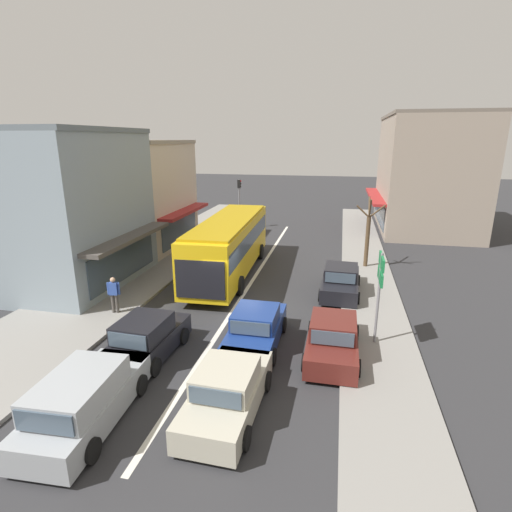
# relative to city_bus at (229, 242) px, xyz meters

# --- Properties ---
(ground_plane) EXTENTS (140.00, 140.00, 0.00)m
(ground_plane) POSITION_rel_city_bus_xyz_m (1.52, -4.44, -1.88)
(ground_plane) COLOR #2D2D30
(lane_centre_line) EXTENTS (0.20, 28.00, 0.01)m
(lane_centre_line) POSITION_rel_city_bus_xyz_m (1.52, -0.44, -1.88)
(lane_centre_line) COLOR silver
(lane_centre_line) RESTS_ON ground
(sidewalk_left) EXTENTS (5.20, 44.00, 0.14)m
(sidewalk_left) POSITION_rel_city_bus_xyz_m (-5.28, 1.56, -1.81)
(sidewalk_left) COLOR gray
(sidewalk_left) RESTS_ON ground
(kerb_right) EXTENTS (2.80, 44.00, 0.12)m
(kerb_right) POSITION_rel_city_bus_xyz_m (7.72, 1.56, -1.82)
(kerb_right) COLOR gray
(kerb_right) RESTS_ON ground
(shopfront_corner_near) EXTENTS (8.89, 7.73, 8.03)m
(shopfront_corner_near) POSITION_rel_city_bus_xyz_m (-8.66, -3.16, 2.13)
(shopfront_corner_near) COLOR #84939E
(shopfront_corner_near) RESTS_ON ground
(shopfront_mid_block) EXTENTS (8.67, 7.37, 7.42)m
(shopfront_mid_block) POSITION_rel_city_bus_xyz_m (-8.66, 4.60, 1.82)
(shopfront_mid_block) COLOR beige
(shopfront_mid_block) RESTS_ON ground
(building_right_far) EXTENTS (8.27, 11.63, 9.44)m
(building_right_far) POSITION_rel_city_bus_xyz_m (13.00, 15.22, 2.83)
(building_right_far) COLOR gray
(building_right_far) RESTS_ON ground
(city_bus) EXTENTS (3.01, 10.94, 3.23)m
(city_bus) POSITION_rel_city_bus_xyz_m (0.00, 0.00, 0.00)
(city_bus) COLOR yellow
(city_bus) RESTS_ON ground
(hatchback_queue_far_back) EXTENTS (1.96, 3.78, 1.54)m
(hatchback_queue_far_back) POSITION_rel_city_bus_xyz_m (-0.40, -9.36, -1.17)
(hatchback_queue_far_back) COLOR black
(hatchback_queue_far_back) RESTS_ON ground
(sedan_behind_bus_near) EXTENTS (1.91, 4.21, 1.47)m
(sedan_behind_bus_near) POSITION_rel_city_bus_xyz_m (3.19, -7.75, -1.22)
(sedan_behind_bus_near) COLOR navy
(sedan_behind_bus_near) RESTS_ON ground
(sedan_queue_gap_filler) EXTENTS (1.99, 4.25, 1.47)m
(sedan_queue_gap_filler) POSITION_rel_city_bus_xyz_m (3.20, -11.70, -1.22)
(sedan_queue_gap_filler) COLOR #B7B29E
(sedan_queue_gap_filler) RESTS_ON ground
(wagon_adjacent_lane_lead) EXTENTS (2.09, 4.58, 1.58)m
(wagon_adjacent_lane_lead) POSITION_rel_city_bus_xyz_m (-0.42, -12.93, -1.14)
(wagon_adjacent_lane_lead) COLOR #9EA3A8
(wagon_adjacent_lane_lead) RESTS_ON ground
(parked_sedan_kerb_front) EXTENTS (1.92, 4.21, 1.47)m
(parked_sedan_kerb_front) POSITION_rel_city_bus_xyz_m (6.01, -7.90, -1.22)
(parked_sedan_kerb_front) COLOR #561E19
(parked_sedan_kerb_front) RESTS_ON ground
(parked_sedan_kerb_second) EXTENTS (2.02, 4.27, 1.47)m
(parked_sedan_kerb_second) POSITION_rel_city_bus_xyz_m (6.25, -1.78, -1.22)
(parked_sedan_kerb_second) COLOR black
(parked_sedan_kerb_second) RESTS_ON ground
(traffic_light_downstreet) EXTENTS (0.32, 0.24, 4.20)m
(traffic_light_downstreet) POSITION_rel_city_bus_xyz_m (-2.45, 11.96, 0.97)
(traffic_light_downstreet) COLOR gray
(traffic_light_downstreet) RESTS_ON ground
(directional_road_sign) EXTENTS (0.10, 1.40, 3.60)m
(directional_road_sign) POSITION_rel_city_bus_xyz_m (7.57, -6.80, 0.82)
(directional_road_sign) COLOR gray
(directional_road_sign) RESTS_ON ground
(street_tree_right) EXTENTS (1.67, 1.72, 4.25)m
(street_tree_right) POSITION_rel_city_bus_xyz_m (7.70, 2.85, 0.10)
(street_tree_right) COLOR brown
(street_tree_right) RESTS_ON ground
(pedestrian_with_handbag_near) EXTENTS (0.25, 0.65, 1.63)m
(pedestrian_with_handbag_near) POSITION_rel_city_bus_xyz_m (-3.33, 5.77, -0.81)
(pedestrian_with_handbag_near) COLOR #333338
(pedestrian_with_handbag_near) RESTS_ON sidewalk_left
(pedestrian_browsing_midblock) EXTENTS (0.43, 0.43, 1.63)m
(pedestrian_browsing_midblock) POSITION_rel_city_bus_xyz_m (-3.31, 8.24, -0.81)
(pedestrian_browsing_midblock) COLOR #4C4742
(pedestrian_browsing_midblock) RESTS_ON sidewalk_left
(pedestrian_far_walker) EXTENTS (0.56, 0.27, 1.63)m
(pedestrian_far_walker) POSITION_rel_city_bus_xyz_m (-3.40, -6.45, -0.81)
(pedestrian_far_walker) COLOR #4C4742
(pedestrian_far_walker) RESTS_ON sidewalk_left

